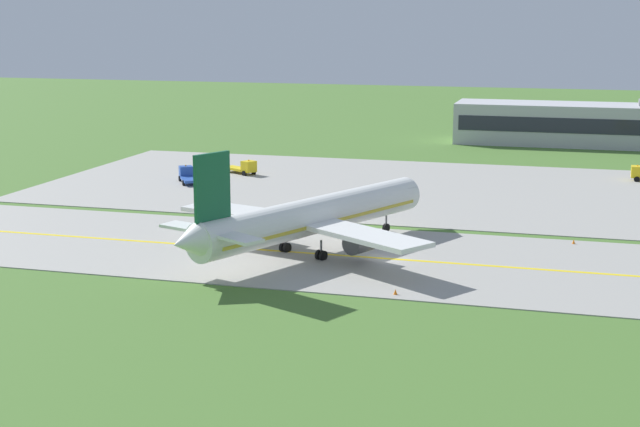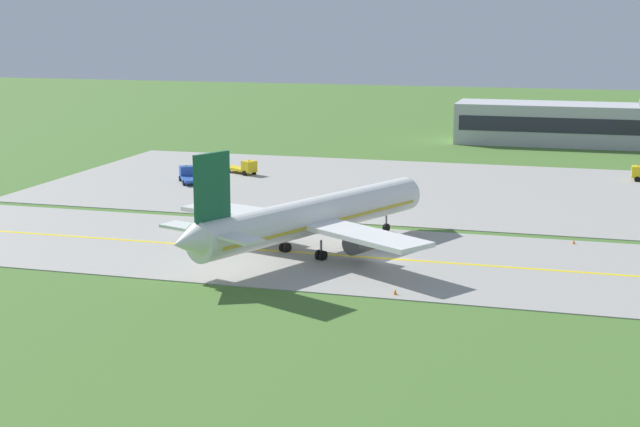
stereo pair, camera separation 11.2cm
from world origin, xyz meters
TOP-DOWN VIEW (x-y plane):
  - ground_plane at (0.00, 0.00)m, footprint 500.00×500.00m
  - taxiway_strip at (0.00, 0.00)m, footprint 240.00×28.00m
  - apron_pad at (10.00, 42.00)m, footprint 140.00×52.00m
  - taxiway_centreline at (0.00, 0.00)m, footprint 220.00×0.60m
  - airplane_lead at (-7.95, 0.24)m, footprint 30.90×37.35m
  - service_truck_fuel at (-33.19, 47.01)m, footprint 6.57×4.98m
  - service_truck_pushback at (-39.10, 37.66)m, footprint 5.19×6.49m
  - terminal_building at (21.32, 99.42)m, footprint 53.51×13.27m
  - traffic_cone_near_edge at (3.86, -12.62)m, footprint 0.44×0.44m
  - traffic_cone_mid_edge at (19.47, 12.31)m, footprint 0.44×0.44m

SIDE VIEW (x-z plane):
  - ground_plane at x=0.00m, z-range 0.00..0.00m
  - taxiway_strip at x=0.00m, z-range 0.00..0.10m
  - apron_pad at x=10.00m, z-range 0.00..0.10m
  - taxiway_centreline at x=0.00m, z-range 0.10..0.11m
  - traffic_cone_near_edge at x=3.86m, z-range 0.00..0.60m
  - traffic_cone_mid_edge at x=19.47m, z-range 0.00..0.60m
  - service_truck_fuel at x=-33.19m, z-range -0.11..2.48m
  - service_truck_pushback at x=-39.10m, z-range -0.11..2.48m
  - terminal_building at x=21.32m, z-range -0.58..8.80m
  - airplane_lead at x=-7.95m, z-range -2.22..10.48m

